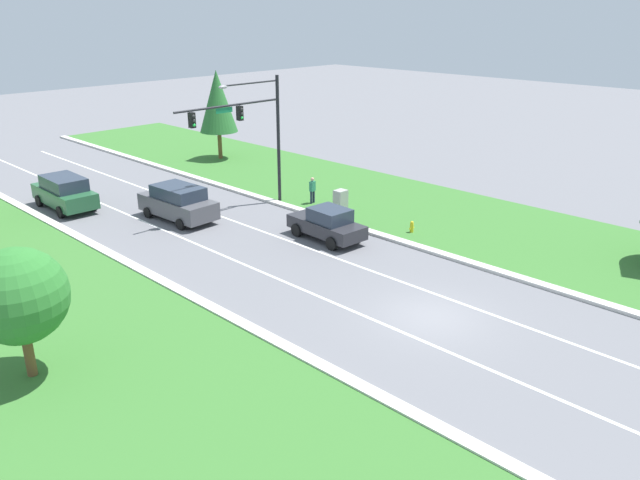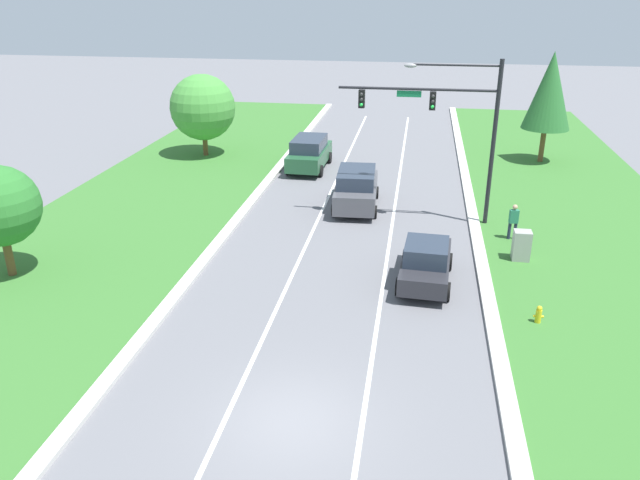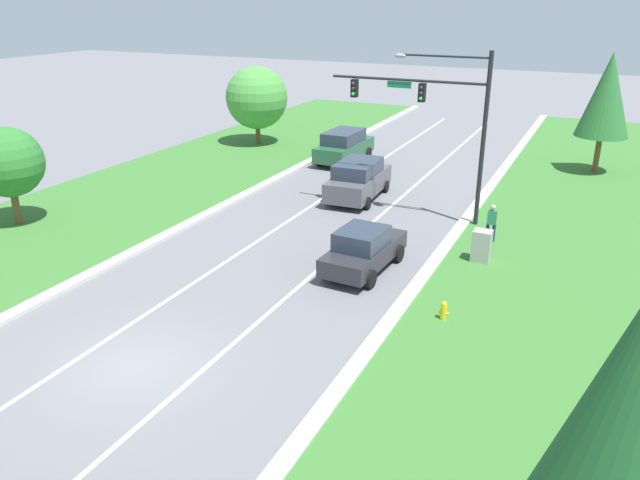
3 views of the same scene
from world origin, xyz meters
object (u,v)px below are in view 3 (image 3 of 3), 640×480
at_px(traffic_signal_mast, 438,110).
at_px(conifer_near_right_tree, 607,95).
at_px(utility_cabinet, 481,247).
at_px(oak_near_left_tree, 8,163).
at_px(fire_hydrant, 444,312).
at_px(charcoal_sedan, 363,249).
at_px(forest_suv, 344,146).
at_px(pedestrian, 491,222).
at_px(oak_far_left_tree, 257,98).
at_px(graphite_suv, 358,179).

bearing_deg(traffic_signal_mast, conifer_near_right_tree, 61.43).
relative_size(utility_cabinet, oak_near_left_tree, 0.30).
relative_size(fire_hydrant, oak_near_left_tree, 0.16).
distance_m(charcoal_sedan, oak_near_left_tree, 16.24).
height_order(utility_cabinet, oak_near_left_tree, oak_near_left_tree).
distance_m(forest_suv, utility_cabinet, 16.38).
bearing_deg(pedestrian, conifer_near_right_tree, -113.91).
xyz_separation_m(forest_suv, utility_cabinet, (11.00, -12.14, -0.36)).
distance_m(charcoal_sedan, oak_far_left_tree, 22.18).
bearing_deg(oak_near_left_tree, charcoal_sedan, 7.17).
relative_size(conifer_near_right_tree, oak_far_left_tree, 1.29).
relative_size(utility_cabinet, fire_hydrant, 1.90).
relative_size(graphite_suv, oak_far_left_tree, 0.95).
bearing_deg(oak_far_left_tree, graphite_suv, -37.77).
height_order(charcoal_sedan, forest_suv, forest_suv).
bearing_deg(oak_near_left_tree, pedestrian, 19.23).
height_order(graphite_suv, oak_near_left_tree, oak_near_left_tree).
relative_size(graphite_suv, conifer_near_right_tree, 0.73).
bearing_deg(graphite_suv, conifer_near_right_tree, 41.16).
relative_size(utility_cabinet, oak_far_left_tree, 0.25).
height_order(pedestrian, oak_far_left_tree, oak_far_left_tree).
relative_size(charcoal_sedan, oak_near_left_tree, 0.99).
relative_size(utility_cabinet, pedestrian, 0.79).
bearing_deg(graphite_suv, pedestrian, -27.43).
bearing_deg(pedestrian, oak_far_left_tree, -42.94).
height_order(forest_suv, graphite_suv, forest_suv).
height_order(traffic_signal_mast, oak_near_left_tree, traffic_signal_mast).
bearing_deg(charcoal_sedan, fire_hydrant, -31.11).
height_order(traffic_signal_mast, graphite_suv, traffic_signal_mast).
bearing_deg(traffic_signal_mast, oak_far_left_tree, 146.74).
relative_size(charcoal_sedan, utility_cabinet, 3.33).
height_order(traffic_signal_mast, charcoal_sedan, traffic_signal_mast).
bearing_deg(utility_cabinet, forest_suv, 132.17).
bearing_deg(conifer_near_right_tree, forest_suv, -165.07).
relative_size(traffic_signal_mast, charcoal_sedan, 1.72).
bearing_deg(oak_far_left_tree, forest_suv, -14.64).
bearing_deg(fire_hydrant, utility_cabinet, 89.00).
xyz_separation_m(pedestrian, oak_near_left_tree, (-19.78, -6.90, 1.97)).
bearing_deg(oak_near_left_tree, utility_cabinet, 13.17).
distance_m(forest_suv, graphite_suv, 7.44).
xyz_separation_m(graphite_suv, oak_near_left_tree, (-12.45, -10.26, 1.90)).
distance_m(forest_suv, fire_hydrant, 20.53).
relative_size(charcoal_sedan, conifer_near_right_tree, 0.64).
height_order(charcoal_sedan, pedestrian, charcoal_sedan).
height_order(traffic_signal_mast, utility_cabinet, traffic_signal_mast).
bearing_deg(fire_hydrant, forest_suv, 122.11).
height_order(fire_hydrant, oak_far_left_tree, oak_far_left_tree).
bearing_deg(fire_hydrant, oak_near_left_tree, 178.30).
bearing_deg(forest_suv, oak_near_left_tree, -116.48).
bearing_deg(conifer_near_right_tree, graphite_suv, -136.05).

